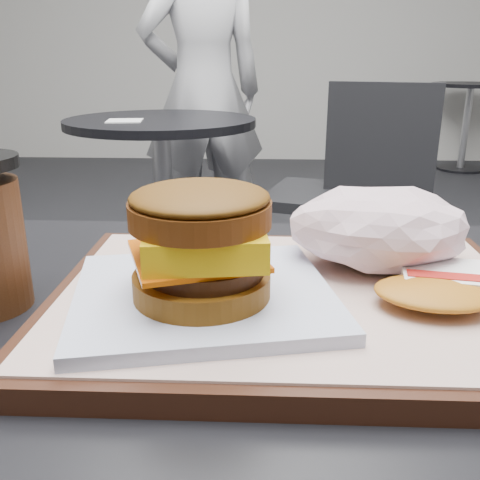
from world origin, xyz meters
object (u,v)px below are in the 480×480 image
at_px(neighbor_table, 163,172).
at_px(patron, 203,91).
at_px(neighbor_chair, 344,184).
at_px(breakfast_sandwich, 202,256).
at_px(crumpled_wrapper, 379,228).
at_px(serving_tray, 291,300).
at_px(hash_brown, 449,286).

distance_m(neighbor_table, patron, 0.65).
distance_m(neighbor_table, neighbor_chair, 0.69).
bearing_deg(breakfast_sandwich, crumpled_wrapper, 31.63).
bearing_deg(breakfast_sandwich, patron, 96.19).
xyz_separation_m(serving_tray, patron, (-0.31, 2.18, 0.03)).
height_order(serving_tray, breakfast_sandwich, breakfast_sandwich).
relative_size(hash_brown, crumpled_wrapper, 0.81).
bearing_deg(breakfast_sandwich, hash_brown, 5.93).
bearing_deg(serving_tray, crumpled_wrapper, 36.10).
distance_m(serving_tray, crumpled_wrapper, 0.11).
relative_size(crumpled_wrapper, neighbor_chair, 0.18).
bearing_deg(crumpled_wrapper, patron, 100.28).
relative_size(neighbor_table, patron, 0.46).
bearing_deg(crumpled_wrapper, hash_brown, -60.09).
xyz_separation_m(neighbor_table, neighbor_chair, (0.69, 0.00, -0.04)).
bearing_deg(neighbor_table, hash_brown, -72.01).
distance_m(serving_tray, patron, 2.20).
height_order(serving_tray, neighbor_chair, neighbor_chair).
height_order(neighbor_chair, patron, patron).
bearing_deg(hash_brown, neighbor_chair, 84.12).
relative_size(serving_tray, crumpled_wrapper, 2.46).
xyz_separation_m(hash_brown, neighbor_table, (-0.52, 1.60, -0.25)).
relative_size(breakfast_sandwich, patron, 0.14).
bearing_deg(breakfast_sandwich, neighbor_chair, 77.83).
bearing_deg(neighbor_table, crumpled_wrapper, -72.61).
relative_size(neighbor_chair, patron, 0.54).
relative_size(serving_tray, neighbor_table, 0.51).
height_order(breakfast_sandwich, neighbor_chair, breakfast_sandwich).
bearing_deg(neighbor_chair, hash_brown, -95.88).
height_order(serving_tray, crumpled_wrapper, crumpled_wrapper).
bearing_deg(hash_brown, patron, 100.97).
xyz_separation_m(serving_tray, breakfast_sandwich, (-0.07, -0.03, 0.05)).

